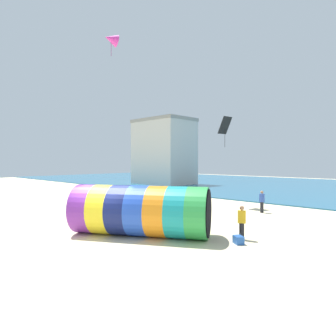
# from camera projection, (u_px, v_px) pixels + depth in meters

# --- Properties ---
(ground_plane) EXTENTS (120.00, 120.00, 0.00)m
(ground_plane) POSITION_uv_depth(u_px,v_px,m) (98.00, 237.00, 14.67)
(ground_plane) COLOR beige
(sea) EXTENTS (120.00, 40.00, 0.10)m
(sea) POSITION_uv_depth(u_px,v_px,m) (328.00, 188.00, 40.90)
(sea) COLOR #236084
(sea) RESTS_ON ground
(giant_inflatable_tube) EXTENTS (7.13, 5.60, 2.51)m
(giant_inflatable_tube) POSITION_uv_depth(u_px,v_px,m) (141.00, 211.00, 14.97)
(giant_inflatable_tube) COLOR purple
(giant_inflatable_tube) RESTS_ON ground
(kite_handler) EXTENTS (0.42, 0.35, 1.62)m
(kite_handler) POSITION_uv_depth(u_px,v_px,m) (242.00, 222.00, 14.23)
(kite_handler) COLOR black
(kite_handler) RESTS_ON ground
(kite_magenta_delta) EXTENTS (1.13, 1.22, 1.69)m
(kite_magenta_delta) POSITION_uv_depth(u_px,v_px,m) (111.00, 39.00, 21.18)
(kite_magenta_delta) COLOR #D1339E
(kite_black_diamond) EXTENTS (0.83, 1.13, 2.51)m
(kite_black_diamond) POSITION_uv_depth(u_px,v_px,m) (225.00, 126.00, 24.86)
(kite_black_diamond) COLOR black
(bystander_near_water) EXTENTS (0.26, 0.38, 1.60)m
(bystander_near_water) POSITION_uv_depth(u_px,v_px,m) (262.00, 202.00, 21.61)
(bystander_near_water) COLOR black
(bystander_near_water) RESTS_ON ground
(bystander_far_left) EXTENTS (0.37, 0.42, 1.66)m
(bystander_far_left) POSITION_uv_depth(u_px,v_px,m) (147.00, 196.00, 24.78)
(bystander_far_left) COLOR #726651
(bystander_far_left) RESTS_ON ground
(promenade_building) EXTENTS (9.08, 6.42, 10.40)m
(promenade_building) POSITION_uv_depth(u_px,v_px,m) (164.00, 152.00, 47.74)
(promenade_building) COLOR beige
(promenade_building) RESTS_ON ground
(cooler_box) EXTENTS (0.63, 0.59, 0.36)m
(cooler_box) POSITION_uv_depth(u_px,v_px,m) (238.00, 240.00, 13.50)
(cooler_box) COLOR #2659B2
(cooler_box) RESTS_ON ground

